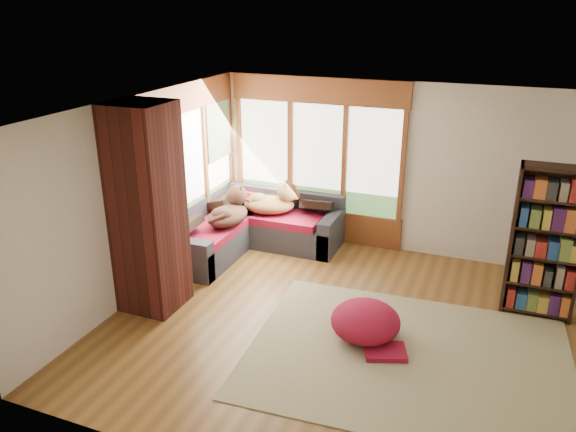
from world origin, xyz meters
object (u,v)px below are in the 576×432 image
Objects in this scene: brick_chimney at (147,209)px; dog_tan at (273,199)px; bookshelf at (546,243)px; dog_brindle at (230,208)px; area_rug at (407,357)px; sectional_sofa at (254,230)px; pouf at (365,320)px.

brick_chimney is 2.83× the size of dog_tan.
bookshelf is 2.26× the size of dog_brindle.
dog_brindle is at bearing 151.08° from area_rug.
brick_chimney is 2.46m from dog_tan.
bookshelf is (4.54, 1.54, -0.34)m from brick_chimney.
dog_brindle is (0.23, 1.69, -0.54)m from brick_chimney.
dog_tan is (0.23, 0.25, 0.46)m from sectional_sofa.
bookshelf is 2.09× the size of dog_tan.
brick_chimney is at bearing 173.91° from dog_brindle.
bookshelf is 2.37m from pouf.
bookshelf is (1.30, 1.51, 0.95)m from area_rug.
sectional_sofa is 2.74× the size of pouf.
brick_chimney reaches higher than bookshelf.
brick_chimney reaches higher than area_rug.
dog_tan is 1.09× the size of dog_brindle.
pouf is 2.92m from dog_brindle.
brick_chimney is 1.18× the size of sectional_sofa.
dog_brindle is at bearing 82.32° from brick_chimney.
sectional_sofa is 2.60× the size of dog_brindle.
brick_chimney is 3.07× the size of dog_brindle.
pouf is (2.70, 0.23, -1.07)m from brick_chimney.
dog_tan is 0.75m from dog_brindle.
brick_chimney reaches higher than dog_brindle.
pouf is (-0.54, 0.20, 0.22)m from area_rug.
brick_chimney is 3.49m from area_rug.
dog_tan is (-3.86, 0.76, -0.19)m from bookshelf.
area_rug is (3.24, 0.03, -1.29)m from brick_chimney.
dog_brindle is (-3.01, 1.66, 0.76)m from area_rug.
area_rug is (2.79, -2.02, -0.30)m from sectional_sofa.
sectional_sofa is at bearing -148.41° from dog_tan.
brick_chimney is 0.75× the size of area_rug.
area_rug is at bearing -20.81° from pouf.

